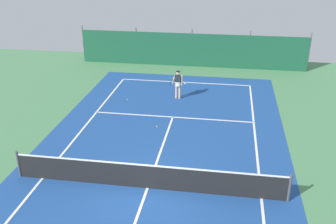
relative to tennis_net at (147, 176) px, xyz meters
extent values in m
plane|color=#4C8456|center=(0.00, 0.00, -0.51)|extent=(36.00, 36.00, 0.00)
cube|color=#1E478C|center=(0.00, 0.00, -0.51)|extent=(11.02, 26.60, 0.01)
cube|color=white|center=(0.00, 11.90, -0.50)|extent=(8.22, 0.10, 0.01)
cube|color=white|center=(-4.11, 0.00, -0.50)|extent=(0.10, 23.80, 0.01)
cube|color=white|center=(4.11, 0.00, -0.50)|extent=(0.10, 23.80, 0.01)
cube|color=white|center=(0.00, 6.40, -0.50)|extent=(8.22, 0.10, 0.01)
cube|color=white|center=(0.00, 0.00, -0.50)|extent=(0.10, 12.80, 0.01)
cube|color=white|center=(0.00, 11.75, -0.50)|extent=(0.10, 0.30, 0.01)
cube|color=black|center=(0.00, 0.00, -0.04)|extent=(9.92, 0.03, 0.95)
cube|color=white|center=(0.00, 0.00, 0.46)|extent=(9.92, 0.04, 0.05)
cylinder|color=#47474C|center=(-5.01, 0.00, 0.04)|extent=(0.10, 0.10, 1.10)
cylinder|color=#47474C|center=(5.01, 0.00, 0.04)|extent=(0.10, 0.10, 1.10)
cube|color=#195138|center=(0.00, 15.52, 0.69)|extent=(16.22, 0.06, 2.40)
cylinder|color=#595B60|center=(-8.11, 15.58, 0.84)|extent=(0.08, 0.08, 2.70)
cylinder|color=#595B60|center=(-4.05, 15.58, 0.84)|extent=(0.08, 0.08, 2.70)
cylinder|color=#595B60|center=(0.00, 15.58, 0.84)|extent=(0.08, 0.08, 2.70)
cylinder|color=#595B60|center=(4.05, 15.58, 0.84)|extent=(0.08, 0.08, 2.70)
cylinder|color=#595B60|center=(8.11, 15.58, 0.84)|extent=(0.08, 0.08, 2.70)
cube|color=#234C1E|center=(0.00, 16.12, 0.04)|extent=(14.60, 0.70, 1.10)
cylinder|color=#D8AD8C|center=(0.00, 9.07, -0.10)|extent=(0.12, 0.12, 0.82)
cylinder|color=#D8AD8C|center=(-0.20, 9.11, -0.10)|extent=(0.12, 0.12, 0.82)
cylinder|color=white|center=(-0.10, 9.09, 0.39)|extent=(0.40, 0.40, 0.22)
cube|color=#1E232D|center=(-0.10, 9.09, 0.59)|extent=(0.39, 0.27, 0.56)
sphere|color=#D8AD8C|center=(-0.10, 9.09, 1.02)|extent=(0.22, 0.22, 0.22)
cylinder|color=black|center=(-0.10, 9.09, 1.11)|extent=(0.23, 0.23, 0.04)
cylinder|color=#D8AD8C|center=(0.12, 9.05, 0.62)|extent=(0.09, 0.09, 0.58)
cylinder|color=#D8AD8C|center=(-0.35, 9.02, 0.62)|extent=(0.19, 0.53, 0.41)
cylinder|color=black|center=(-0.46, 8.74, 0.51)|extent=(0.09, 0.27, 0.13)
torus|color=teal|center=(-0.46, 8.74, 0.73)|extent=(0.32, 0.18, 0.29)
sphere|color=#CCDB33|center=(-2.91, 8.32, -0.48)|extent=(0.07, 0.07, 0.07)
sphere|color=#CCDB33|center=(-0.59, 5.12, -0.48)|extent=(0.07, 0.07, 0.07)
cube|color=silver|center=(1.61, 17.75, 0.21)|extent=(2.20, 4.35, 0.80)
cube|color=#2D333D|center=(1.61, 17.75, 0.89)|extent=(1.71, 2.03, 0.56)
cylinder|color=black|center=(0.84, 19.14, -0.19)|extent=(0.28, 0.66, 0.64)
cylinder|color=black|center=(2.63, 18.96, -0.19)|extent=(0.28, 0.66, 0.64)
cylinder|color=black|center=(0.59, 16.54, -0.19)|extent=(0.28, 0.66, 0.64)
cylinder|color=black|center=(2.38, 16.37, -0.19)|extent=(0.28, 0.66, 0.64)
camera|label=1|loc=(2.63, -11.72, 7.81)|focal=41.58mm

